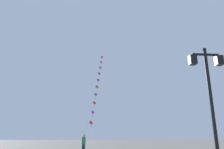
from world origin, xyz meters
TOP-DOWN VIEW (x-y plane):
  - twin_lantern_lamp_post at (3.10, 7.93)m, footprint 1.41×0.28m
  - kite_train at (-1.36, 25.13)m, footprint 1.74×10.48m
  - kite_flyer at (-2.34, 18.24)m, footprint 0.29×0.62m

SIDE VIEW (x-z plane):
  - kite_flyer at x=-2.34m, z-range 0.05..1.76m
  - twin_lantern_lamp_post at x=3.10m, z-range 0.97..6.10m
  - kite_train at x=-1.36m, z-range 0.56..13.68m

